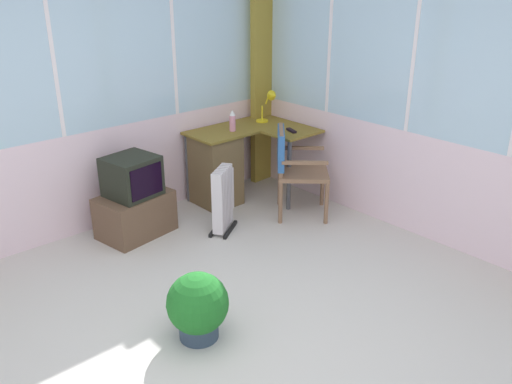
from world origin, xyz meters
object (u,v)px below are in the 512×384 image
(spray_bottle, at_px, (232,121))
(tv_on_stand, at_px, (134,201))
(potted_plant, at_px, (198,306))
(desk_lamp, at_px, (271,101))
(space_heater, at_px, (223,199))
(tv_remote, at_px, (291,130))
(wooden_armchair, at_px, (291,161))
(desk, at_px, (220,165))

(spray_bottle, distance_m, tv_on_stand, 1.30)
(spray_bottle, height_order, potted_plant, spray_bottle)
(desk_lamp, distance_m, potted_plant, 2.84)
(desk_lamp, bearing_deg, space_heater, -154.81)
(tv_on_stand, relative_size, potted_plant, 1.59)
(desk_lamp, relative_size, potted_plant, 0.72)
(desk_lamp, bearing_deg, tv_remote, -104.43)
(spray_bottle, bearing_deg, desk_lamp, 0.72)
(desk_lamp, distance_m, tv_on_stand, 1.84)
(tv_remote, xyz_separation_m, potted_plant, (-2.09, -1.22, -0.52))
(wooden_armchair, height_order, potted_plant, wooden_armchair)
(desk, height_order, tv_remote, tv_remote)
(tv_on_stand, bearing_deg, spray_bottle, 1.20)
(spray_bottle, xyz_separation_m, potted_plant, (-1.66, -1.64, -0.61))
(wooden_armchair, bearing_deg, desk, 114.80)
(desk, relative_size, wooden_armchair, 1.30)
(wooden_armchair, xyz_separation_m, space_heater, (-0.71, 0.16, -0.25))
(desk, bearing_deg, tv_on_stand, -176.31)
(space_heater, height_order, potted_plant, space_heater)
(wooden_armchair, distance_m, tv_on_stand, 1.53)
(desk_lamp, height_order, tv_remote, desk_lamp)
(desk_lamp, relative_size, spray_bottle, 1.58)
(space_heater, bearing_deg, tv_remote, 4.56)
(desk, relative_size, space_heater, 1.85)
(tv_on_stand, bearing_deg, tv_remote, -13.61)
(desk, relative_size, tv_on_stand, 1.52)
(desk_lamp, distance_m, wooden_armchair, 0.86)
(wooden_armchair, bearing_deg, space_heater, 167.03)
(spray_bottle, bearing_deg, potted_plant, -135.38)
(desk_lamp, relative_size, space_heater, 0.55)
(spray_bottle, xyz_separation_m, tv_on_stand, (-1.19, -0.03, -0.53))
(desk_lamp, height_order, space_heater, desk_lamp)
(desk, xyz_separation_m, desk_lamp, (0.68, -0.04, 0.56))
(spray_bottle, distance_m, wooden_armchair, 0.74)
(desk, distance_m, tv_on_stand, 1.06)
(space_heater, relative_size, potted_plant, 1.31)
(desk, distance_m, potted_plant, 2.28)
(potted_plant, bearing_deg, desk_lamp, 36.84)
(tv_on_stand, bearing_deg, potted_plant, -106.23)
(tv_on_stand, bearing_deg, wooden_armchair, -24.66)
(desk, xyz_separation_m, spray_bottle, (0.14, -0.04, 0.45))
(desk, distance_m, space_heater, 0.67)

